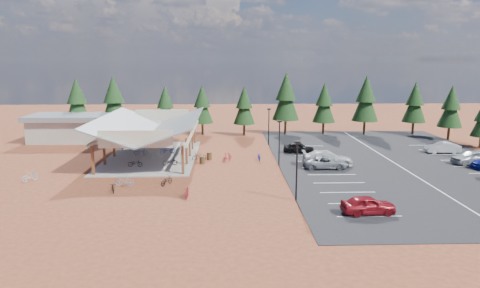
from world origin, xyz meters
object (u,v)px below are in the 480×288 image
bike_0 (135,163)px  trash_bin_0 (202,160)px  bike_4 (170,162)px  bike_15 (227,157)px  bike_16 (199,156)px  bike_2 (141,152)px  bike_8 (113,187)px  bike_1 (144,154)px  car_2 (325,162)px  lamp_post_0 (297,167)px  lamp_post_2 (269,124)px  bike_13 (125,181)px  bike_7 (167,141)px  car_0 (368,205)px  bike_5 (158,154)px  bike_12 (166,180)px  car_3 (327,158)px  bike_11 (187,193)px  car_9 (442,148)px  bike_14 (259,156)px  bike_3 (151,142)px  car_4 (299,148)px  bike_9 (30,176)px  outbuilding (68,127)px  trash_bin_1 (209,156)px  bike_pavilion (151,126)px  lamp_post_1 (279,140)px  car_8 (472,157)px

bike_0 → trash_bin_0: bearing=-74.3°
bike_4 → bike_15: 6.70m
bike_0 → bike_16: bearing=-59.9°
bike_2 → bike_8: bearing=-177.4°
bike_1 → car_2: car_2 is taller
lamp_post_0 → car_2: bearing=65.2°
lamp_post_2 → trash_bin_0: lamp_post_2 is taller
car_2 → bike_13: bearing=108.4°
bike_2 → bike_7: 7.21m
bike_15 → car_0: size_ratio=0.42×
bike_4 → bike_5: (-1.94, 3.62, 0.03)m
bike_1 → bike_12: bike_1 is taller
bike_12 → car_2: (16.56, 5.74, 0.25)m
car_3 → bike_1: bearing=83.5°
bike_11 → car_9: bearing=31.0°
bike_5 → bike_14: (12.16, -1.05, -0.10)m
bike_4 → bike_16: 4.22m
bike_3 → bike_8: (0.13, -20.45, -0.18)m
bike_14 → car_3: size_ratio=0.31×
bike_2 → car_4: 19.85m
trash_bin_0 → bike_7: (-5.50, 11.05, 0.12)m
bike_2 → car_3: bearing=-102.9°
bike_9 → car_9: bearing=-128.0°
bike_16 → bike_2: bearing=-128.1°
outbuilding → bike_15: 26.91m
trash_bin_1 → bike_2: (-8.54, 2.20, 0.08)m
bike_12 → bike_16: size_ratio=0.99×
bike_2 → bike_11: bike_11 is taller
bike_12 → bike_14: (9.61, 9.95, 0.00)m
car_9 → bike_7: bearing=-96.5°
trash_bin_0 → lamp_post_0: bearing=-56.9°
bike_pavilion → car_0: 28.76m
bike_9 → car_4: car_4 is taller
bike_1 → bike_15: (9.91, -1.42, -0.13)m
bike_8 → car_2: car_2 is taller
bike_2 → bike_4: bike_2 is taller
lamp_post_1 → bike_3: size_ratio=3.06×
trash_bin_0 → car_0: size_ratio=0.22×
bike_5 → bike_16: bearing=-117.3°
bike_13 → car_2: size_ratio=0.38×
bike_pavilion → bike_4: 6.35m
car_2 → car_8: bearing=-83.7°
lamp_post_0 → car_4: size_ratio=1.32×
bike_5 → car_8: (36.27, -3.88, 0.29)m
lamp_post_1 → bike_2: size_ratio=3.15×
bike_15 → bike_14: bearing=-135.7°
bike_pavilion → bike_0: 6.30m
bike_0 → bike_2: (-0.50, 5.82, 0.00)m
outbuilding → bike_0: 20.89m
outbuilding → bike_0: size_ratio=6.82×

